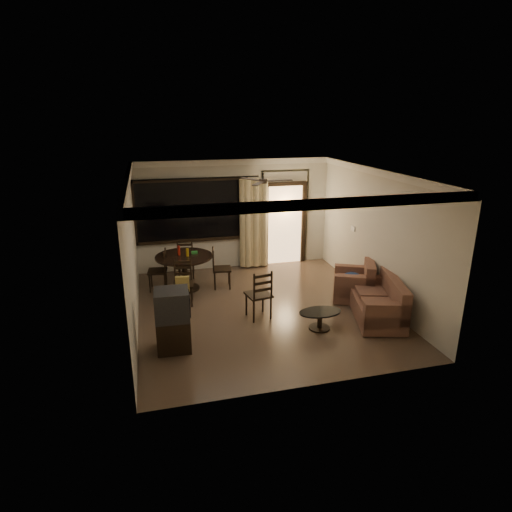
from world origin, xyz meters
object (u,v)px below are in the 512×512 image
object	(u,v)px
dining_chair_west	(159,278)
dining_chair_south	(183,291)
dining_chair_north	(186,266)
coffee_table	(320,317)
side_chair	(259,303)
tv_cabinet	(173,320)
armchair	(356,284)
dining_chair_east	(221,276)
dining_table	(184,263)
sofa	(380,304)

from	to	relation	value
dining_chair_west	dining_chair_south	distance (m)	1.07
dining_chair_west	dining_chair_north	bearing A→B (deg)	141.41
dining_chair_west	coffee_table	xyz separation A→B (m)	(2.86, -2.70, -0.05)
side_chair	tv_cabinet	bearing A→B (deg)	15.32
dining_chair_south	coffee_table	size ratio (longest dim) A/B	1.17
dining_chair_west	dining_chair_north	world-z (taller)	same
side_chair	armchair	bearing A→B (deg)	178.52
dining_chair_east	armchair	xyz separation A→B (m)	(2.71, -1.40, 0.06)
dining_chair_north	side_chair	size ratio (longest dim) A/B	0.93
side_chair	dining_chair_south	bearing A→B (deg)	-46.04
dining_chair_east	tv_cabinet	bearing A→B (deg)	161.14
dining_chair_east	coffee_table	bearing A→B (deg)	-142.52
dining_chair_west	side_chair	size ratio (longest dim) A/B	0.93
dining_chair_north	armchair	size ratio (longest dim) A/B	0.86
dining_chair_west	dining_chair_north	distance (m)	0.97
dining_chair_south	side_chair	size ratio (longest dim) A/B	0.93
dining_chair_north	tv_cabinet	size ratio (longest dim) A/B	0.87
dining_table	side_chair	distance (m)	2.27
dining_chair_east	dining_chair_north	xyz separation A→B (m)	(-0.73, 0.89, 0.00)
dining_table	side_chair	world-z (taller)	dining_table
dining_chair_west	tv_cabinet	distance (m)	2.79
sofa	coffee_table	size ratio (longest dim) A/B	2.10
dining_chair_south	side_chair	world-z (taller)	side_chair
tv_cabinet	sofa	size ratio (longest dim) A/B	0.64
dining_chair_west	dining_table	bearing A→B (deg)	87.19
dining_chair_east	tv_cabinet	xyz separation A→B (m)	(-1.27, -2.56, 0.26)
dining_chair_north	sofa	bearing A→B (deg)	143.84
dining_table	side_chair	xyz separation A→B (m)	(1.27, -1.85, -0.33)
dining_chair_south	dining_chair_north	distance (m)	1.64
tv_cabinet	coffee_table	distance (m)	2.72
dining_table	dining_chair_west	distance (m)	0.70
dining_chair_north	armchair	bearing A→B (deg)	153.82
dining_table	tv_cabinet	bearing A→B (deg)	-99.32
coffee_table	armchair	bearing A→B (deg)	40.22
armchair	coffee_table	size ratio (longest dim) A/B	1.36
dining_chair_south	side_chair	distance (m)	1.71
sofa	dining_chair_west	bearing A→B (deg)	163.43
side_chair	dining_table	bearing A→B (deg)	-65.68
dining_table	dining_chair_south	world-z (taller)	dining_table
dining_chair_west	tv_cabinet	size ratio (longest dim) A/B	0.87
dining_chair_north	dining_chair_west	bearing A→B (deg)	51.41
dining_chair_south	armchair	world-z (taller)	dining_chair_south
dining_chair_south	dining_chair_north	bearing A→B (deg)	90.00
dining_chair_north	armchair	xyz separation A→B (m)	(3.44, -2.29, 0.06)
coffee_table	side_chair	size ratio (longest dim) A/B	0.79
tv_cabinet	dining_table	bearing A→B (deg)	83.49
dining_chair_east	armchair	bearing A→B (deg)	-109.84
tv_cabinet	side_chair	xyz separation A→B (m)	(1.71, 0.81, -0.24)
sofa	dining_table	bearing A→B (deg)	160.44
dining_chair_south	tv_cabinet	xyz separation A→B (m)	(-0.32, -1.81, 0.24)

